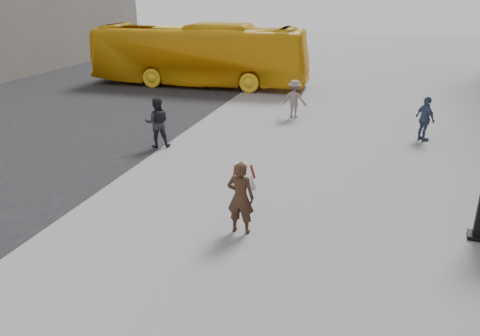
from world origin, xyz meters
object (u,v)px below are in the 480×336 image
(pedestrian_b, at_px, (295,99))
(woman, at_px, (241,197))
(bus, at_px, (199,55))
(pedestrian_c, at_px, (425,119))
(pedestrian_a, at_px, (157,122))

(pedestrian_b, bearing_deg, woman, 102.78)
(pedestrian_b, bearing_deg, bus, -31.24)
(pedestrian_c, bearing_deg, woman, 118.39)
(bus, xyz_separation_m, pedestrian_a, (2.66, -10.60, -0.81))
(pedestrian_a, relative_size, pedestrian_c, 1.08)
(pedestrian_a, bearing_deg, bus, -100.25)
(bus, bearing_deg, pedestrian_c, -124.13)
(bus, xyz_separation_m, pedestrian_b, (6.47, -5.39, -0.88))
(bus, height_order, pedestrian_a, bus)
(pedestrian_a, height_order, pedestrian_b, pedestrian_a)
(pedestrian_a, bearing_deg, pedestrian_b, -150.53)
(pedestrian_a, bearing_deg, pedestrian_c, 177.01)
(woman, distance_m, pedestrian_a, 6.75)
(bus, relative_size, pedestrian_c, 7.48)
(pedestrian_c, bearing_deg, pedestrian_b, 36.94)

